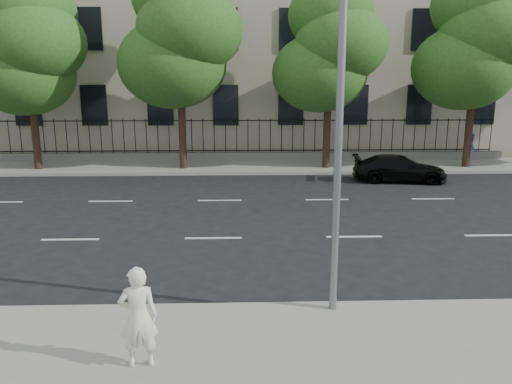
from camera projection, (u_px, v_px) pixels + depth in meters
ground at (208, 272)px, 11.62m from camera, size 120.00×120.00×0.00m
near_sidewalk at (192, 364)px, 7.70m from camera, size 60.00×4.00×0.15m
far_sidewalk at (225, 166)px, 25.25m from camera, size 60.00×4.00×0.15m
lane_markings at (217, 217)px, 16.25m from camera, size 49.60×4.62×0.01m
masonry_building at (227, 6)px, 32.01m from camera, size 34.60×12.11×18.50m
iron_fence at (226, 151)px, 26.78m from camera, size 30.00×0.50×2.20m
street_light at (336, 35)px, 8.84m from camera, size 0.25×3.32×8.05m
tree_b at (29, 47)px, 23.08m from camera, size 5.53×5.12×8.97m
tree_c at (180, 35)px, 23.17m from camera, size 5.89×5.50×9.80m
tree_d at (330, 48)px, 23.52m from camera, size 5.34×4.94×8.84m
tree_e at (476, 40)px, 23.66m from camera, size 5.71×5.31×9.46m
black_sedan at (399, 168)px, 21.78m from camera, size 4.20×2.17×1.16m
woman_near at (138, 317)px, 7.38m from camera, size 0.62×0.46×1.57m
pedestrian_far at (470, 149)px, 24.84m from camera, size 0.82×0.94×1.65m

